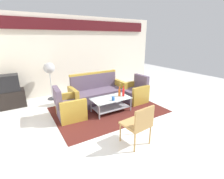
# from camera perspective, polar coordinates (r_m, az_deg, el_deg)

# --- Properties ---
(ground_plane) EXTENTS (14.00, 14.00, 0.00)m
(ground_plane) POSITION_cam_1_polar(r_m,az_deg,el_deg) (4.28, 5.07, -10.81)
(ground_plane) COLOR white
(wall_back) EXTENTS (6.52, 0.19, 2.80)m
(wall_back) POSITION_cam_1_polar(r_m,az_deg,el_deg) (6.49, -11.06, 12.49)
(wall_back) COLOR silver
(wall_back) RESTS_ON ground
(rug) EXTENTS (3.05, 2.16, 0.01)m
(rug) POSITION_cam_1_polar(r_m,az_deg,el_deg) (4.83, -1.37, -7.12)
(rug) COLOR #511E19
(rug) RESTS_ON ground
(couch) EXTENTS (1.81, 0.77, 0.96)m
(couch) POSITION_cam_1_polar(r_m,az_deg,el_deg) (5.28, -4.99, -1.33)
(couch) COLOR #5B4C60
(couch) RESTS_ON rug
(armchair_left) EXTENTS (0.74, 0.80, 0.85)m
(armchair_left) POSITION_cam_1_polar(r_m,az_deg,el_deg) (4.43, -14.82, -6.19)
(armchair_left) COLOR #5B4C60
(armchair_left) RESTS_ON rug
(armchair_right) EXTENTS (0.73, 0.79, 0.85)m
(armchair_right) POSITION_cam_1_polar(r_m,az_deg,el_deg) (5.43, 8.02, -1.21)
(armchair_right) COLOR #5B4C60
(armchair_right) RESTS_ON rug
(coffee_table) EXTENTS (1.10, 0.60, 0.40)m
(coffee_table) POSITION_cam_1_polar(r_m,az_deg,el_deg) (4.63, -0.35, -4.67)
(coffee_table) COLOR silver
(coffee_table) RESTS_ON rug
(bottle_orange) EXTENTS (0.07, 0.07, 0.28)m
(bottle_orange) POSITION_cam_1_polar(r_m,az_deg,el_deg) (4.72, 2.64, -1.03)
(bottle_orange) COLOR #D85919
(bottle_orange) RESTS_ON coffee_table
(bottle_red) EXTENTS (0.07, 0.07, 0.31)m
(bottle_red) POSITION_cam_1_polar(r_m,az_deg,el_deg) (4.71, 4.04, -0.97)
(bottle_red) COLOR red
(bottle_red) RESTS_ON coffee_table
(cup) EXTENTS (0.08, 0.08, 0.10)m
(cup) POSITION_cam_1_polar(r_m,az_deg,el_deg) (4.41, 0.46, -3.22)
(cup) COLOR #2659A5
(cup) RESTS_ON coffee_table
(tv_stand) EXTENTS (0.80, 0.50, 0.52)m
(tv_stand) POSITION_cam_1_polar(r_m,az_deg,el_deg) (5.84, -32.09, -2.81)
(tv_stand) COLOR black
(tv_stand) RESTS_ON ground
(television) EXTENTS (0.61, 0.46, 0.48)m
(television) POSITION_cam_1_polar(r_m,az_deg,el_deg) (5.70, -32.91, 1.92)
(television) COLOR black
(television) RESTS_ON tv_stand
(pedestal_fan) EXTENTS (0.36, 0.36, 1.27)m
(pedestal_fan) POSITION_cam_1_polar(r_m,az_deg,el_deg) (5.78, -21.21, 6.35)
(pedestal_fan) COLOR #2D2D33
(pedestal_fan) RESTS_ON ground
(wicker_chair) EXTENTS (0.52, 0.52, 0.84)m
(wicker_chair) POSITION_cam_1_polar(r_m,az_deg,el_deg) (3.20, 9.50, -11.41)
(wicker_chair) COLOR #AD844C
(wicker_chair) RESTS_ON ground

